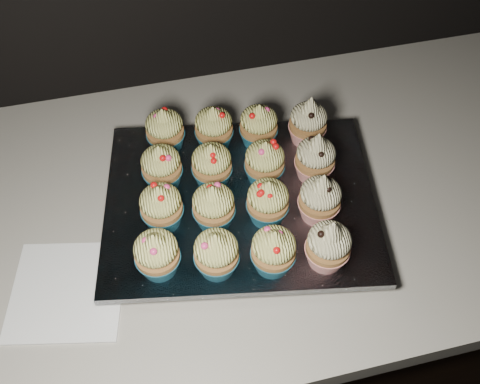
% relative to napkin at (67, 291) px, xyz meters
% --- Properties ---
extents(cabinet, '(2.40, 0.60, 0.86)m').
position_rel_napkin_xyz_m(cabinet, '(0.52, 0.12, -0.47)').
color(cabinet, black).
rests_on(cabinet, ground).
extents(worktop, '(2.44, 0.64, 0.04)m').
position_rel_napkin_xyz_m(worktop, '(0.52, 0.12, -0.02)').
color(worktop, beige).
rests_on(worktop, cabinet).
extents(napkin, '(0.19, 0.19, 0.00)m').
position_rel_napkin_xyz_m(napkin, '(0.00, 0.00, 0.00)').
color(napkin, white).
rests_on(napkin, worktop).
extents(baking_tray, '(0.43, 0.35, 0.02)m').
position_rel_napkin_xyz_m(baking_tray, '(0.27, 0.08, 0.01)').
color(baking_tray, black).
rests_on(baking_tray, worktop).
extents(foil_lining, '(0.47, 0.39, 0.01)m').
position_rel_napkin_xyz_m(foil_lining, '(0.27, 0.08, 0.03)').
color(foil_lining, silver).
rests_on(foil_lining, baking_tray).
extents(cupcake_0, '(0.06, 0.06, 0.08)m').
position_rel_napkin_xyz_m(cupcake_0, '(0.14, -0.01, 0.07)').
color(cupcake_0, '#1A5F7B').
rests_on(cupcake_0, foil_lining).
extents(cupcake_1, '(0.06, 0.06, 0.08)m').
position_rel_napkin_xyz_m(cupcake_1, '(0.21, -0.03, 0.07)').
color(cupcake_1, '#1A5F7B').
rests_on(cupcake_1, foil_lining).
extents(cupcake_2, '(0.06, 0.06, 0.08)m').
position_rel_napkin_xyz_m(cupcake_2, '(0.29, -0.04, 0.07)').
color(cupcake_2, '#1A5F7B').
rests_on(cupcake_2, foil_lining).
extents(cupcake_3, '(0.06, 0.06, 0.10)m').
position_rel_napkin_xyz_m(cupcake_3, '(0.37, -0.05, 0.07)').
color(cupcake_3, red).
rests_on(cupcake_3, foil_lining).
extents(cupcake_4, '(0.06, 0.06, 0.08)m').
position_rel_napkin_xyz_m(cupcake_4, '(0.15, 0.06, 0.07)').
color(cupcake_4, '#1A5F7B').
rests_on(cupcake_4, foil_lining).
extents(cupcake_5, '(0.06, 0.06, 0.08)m').
position_rel_napkin_xyz_m(cupcake_5, '(0.23, 0.05, 0.07)').
color(cupcake_5, '#1A5F7B').
rests_on(cupcake_5, foil_lining).
extents(cupcake_6, '(0.06, 0.06, 0.08)m').
position_rel_napkin_xyz_m(cupcake_6, '(0.31, 0.04, 0.07)').
color(cupcake_6, '#1A5F7B').
rests_on(cupcake_6, foil_lining).
extents(cupcake_7, '(0.06, 0.06, 0.10)m').
position_rel_napkin_xyz_m(cupcake_7, '(0.38, 0.02, 0.07)').
color(cupcake_7, red).
rests_on(cupcake_7, foil_lining).
extents(cupcake_8, '(0.06, 0.06, 0.08)m').
position_rel_napkin_xyz_m(cupcake_8, '(0.16, 0.14, 0.07)').
color(cupcake_8, '#1A5F7B').
rests_on(cupcake_8, foil_lining).
extents(cupcake_9, '(0.06, 0.06, 0.08)m').
position_rel_napkin_xyz_m(cupcake_9, '(0.24, 0.12, 0.07)').
color(cupcake_9, '#1A5F7B').
rests_on(cupcake_9, foil_lining).
extents(cupcake_10, '(0.06, 0.06, 0.08)m').
position_rel_napkin_xyz_m(cupcake_10, '(0.32, 0.11, 0.07)').
color(cupcake_10, '#1A5F7B').
rests_on(cupcake_10, foil_lining).
extents(cupcake_11, '(0.06, 0.06, 0.10)m').
position_rel_napkin_xyz_m(cupcake_11, '(0.40, 0.10, 0.07)').
color(cupcake_11, red).
rests_on(cupcake_11, foil_lining).
extents(cupcake_12, '(0.06, 0.06, 0.08)m').
position_rel_napkin_xyz_m(cupcake_12, '(0.18, 0.21, 0.07)').
color(cupcake_12, '#1A5F7B').
rests_on(cupcake_12, foil_lining).
extents(cupcake_13, '(0.06, 0.06, 0.08)m').
position_rel_napkin_xyz_m(cupcake_13, '(0.26, 0.20, 0.07)').
color(cupcake_13, '#1A5F7B').
rests_on(cupcake_13, foil_lining).
extents(cupcake_14, '(0.06, 0.06, 0.08)m').
position_rel_napkin_xyz_m(cupcake_14, '(0.33, 0.19, 0.07)').
color(cupcake_14, '#1A5F7B').
rests_on(cupcake_14, foil_lining).
extents(cupcake_15, '(0.06, 0.06, 0.10)m').
position_rel_napkin_xyz_m(cupcake_15, '(0.41, 0.18, 0.07)').
color(cupcake_15, red).
rests_on(cupcake_15, foil_lining).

